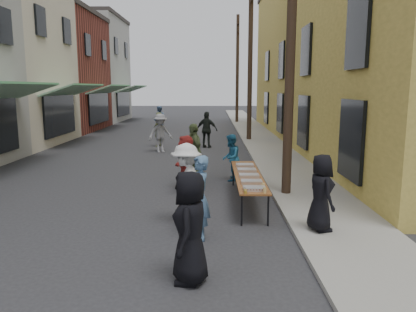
{
  "coord_description": "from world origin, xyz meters",
  "views": [
    {
      "loc": [
        2.24,
        -8.11,
        3.02
      ],
      "look_at": [
        2.11,
        2.04,
        1.3
      ],
      "focal_mm": 35.0,
      "sensor_mm": 36.0,
      "label": 1
    }
  ],
  "objects_px": {
    "guest_front_a": "(190,227)",
    "catering_tray_sausage": "(254,189)",
    "server": "(321,193)",
    "utility_pole_near": "(291,31)",
    "guest_front_c": "(231,158)",
    "serving_table": "(248,176)",
    "utility_pole_far": "(237,70)",
    "utility_pole_mid": "(250,61)"
  },
  "relations": [
    {
      "from": "catering_tray_sausage",
      "to": "utility_pole_mid",
      "type": "bearing_deg",
      "value": 85.46
    },
    {
      "from": "serving_table",
      "to": "guest_front_c",
      "type": "relative_size",
      "value": 2.62
    },
    {
      "from": "utility_pole_far",
      "to": "serving_table",
      "type": "relative_size",
      "value": 2.25
    },
    {
      "from": "catering_tray_sausage",
      "to": "server",
      "type": "relative_size",
      "value": 0.31
    },
    {
      "from": "utility_pole_near",
      "to": "catering_tray_sausage",
      "type": "relative_size",
      "value": 18.0
    },
    {
      "from": "utility_pole_near",
      "to": "serving_table",
      "type": "xyz_separation_m",
      "value": [
        -1.14,
        -0.65,
        -3.79
      ]
    },
    {
      "from": "utility_pole_mid",
      "to": "catering_tray_sausage",
      "type": "height_order",
      "value": "utility_pole_mid"
    },
    {
      "from": "utility_pole_mid",
      "to": "serving_table",
      "type": "relative_size",
      "value": 2.25
    },
    {
      "from": "utility_pole_near",
      "to": "serving_table",
      "type": "height_order",
      "value": "utility_pole_near"
    },
    {
      "from": "serving_table",
      "to": "server",
      "type": "xyz_separation_m",
      "value": [
        1.29,
        -2.39,
        0.18
      ]
    },
    {
      "from": "catering_tray_sausage",
      "to": "guest_front_c",
      "type": "relative_size",
      "value": 0.33
    },
    {
      "from": "utility_pole_near",
      "to": "utility_pole_mid",
      "type": "relative_size",
      "value": 1.0
    },
    {
      "from": "guest_front_a",
      "to": "guest_front_c",
      "type": "relative_size",
      "value": 1.16
    },
    {
      "from": "utility_pole_far",
      "to": "server",
      "type": "distance_m",
      "value": 27.27
    },
    {
      "from": "guest_front_c",
      "to": "server",
      "type": "xyz_separation_m",
      "value": [
        1.63,
        -4.93,
        0.13
      ]
    },
    {
      "from": "utility_pole_near",
      "to": "guest_front_c",
      "type": "xyz_separation_m",
      "value": [
        -1.48,
        1.89,
        -3.74
      ]
    },
    {
      "from": "utility_pole_near",
      "to": "server",
      "type": "height_order",
      "value": "utility_pole_near"
    },
    {
      "from": "utility_pole_far",
      "to": "guest_front_a",
      "type": "height_order",
      "value": "utility_pole_far"
    },
    {
      "from": "catering_tray_sausage",
      "to": "utility_pole_near",
      "type": "bearing_deg",
      "value": 63.7
    },
    {
      "from": "utility_pole_near",
      "to": "guest_front_c",
      "type": "distance_m",
      "value": 4.44
    },
    {
      "from": "utility_pole_near",
      "to": "guest_front_a",
      "type": "relative_size",
      "value": 5.07
    },
    {
      "from": "catering_tray_sausage",
      "to": "guest_front_a",
      "type": "xyz_separation_m",
      "value": [
        -1.28,
        -2.84,
        0.1
      ]
    },
    {
      "from": "utility_pole_near",
      "to": "guest_front_c",
      "type": "relative_size",
      "value": 5.89
    },
    {
      "from": "utility_pole_far",
      "to": "guest_front_c",
      "type": "bearing_deg",
      "value": -93.84
    },
    {
      "from": "server",
      "to": "guest_front_a",
      "type": "bearing_deg",
      "value": 117.35
    },
    {
      "from": "utility_pole_near",
      "to": "utility_pole_mid",
      "type": "height_order",
      "value": "same"
    },
    {
      "from": "utility_pole_mid",
      "to": "catering_tray_sausage",
      "type": "distance_m",
      "value": 14.81
    },
    {
      "from": "utility_pole_near",
      "to": "guest_front_a",
      "type": "distance_m",
      "value": 6.72
    },
    {
      "from": "guest_front_c",
      "to": "server",
      "type": "distance_m",
      "value": 5.2
    },
    {
      "from": "utility_pole_far",
      "to": "catering_tray_sausage",
      "type": "relative_size",
      "value": 18.0
    },
    {
      "from": "utility_pole_near",
      "to": "utility_pole_far",
      "type": "xyz_separation_m",
      "value": [
        0.0,
        24.0,
        0.0
      ]
    },
    {
      "from": "guest_front_c",
      "to": "utility_pole_far",
      "type": "bearing_deg",
      "value": -169.45
    },
    {
      "from": "catering_tray_sausage",
      "to": "guest_front_c",
      "type": "bearing_deg",
      "value": 94.75
    },
    {
      "from": "utility_pole_near",
      "to": "server",
      "type": "relative_size",
      "value": 5.65
    },
    {
      "from": "utility_pole_far",
      "to": "catering_tray_sausage",
      "type": "distance_m",
      "value": 26.58
    },
    {
      "from": "guest_front_c",
      "to": "catering_tray_sausage",
      "type": "bearing_deg",
      "value": 19.13
    },
    {
      "from": "guest_front_a",
      "to": "server",
      "type": "bearing_deg",
      "value": 134.45
    },
    {
      "from": "utility_pole_near",
      "to": "server",
      "type": "bearing_deg",
      "value": -87.15
    },
    {
      "from": "guest_front_a",
      "to": "catering_tray_sausage",
      "type": "bearing_deg",
      "value": 160.91
    },
    {
      "from": "utility_pole_mid",
      "to": "server",
      "type": "bearing_deg",
      "value": -89.42
    },
    {
      "from": "catering_tray_sausage",
      "to": "server",
      "type": "height_order",
      "value": "server"
    },
    {
      "from": "utility_pole_far",
      "to": "guest_front_c",
      "type": "xyz_separation_m",
      "value": [
        -1.48,
        -22.11,
        -3.74
      ]
    }
  ]
}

